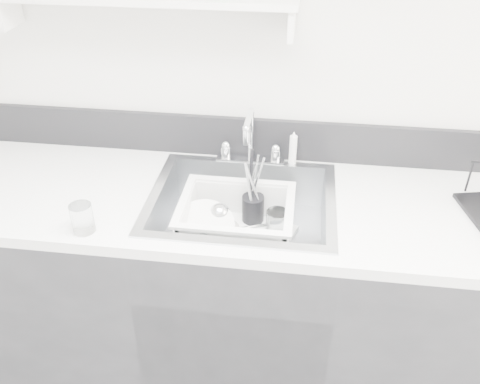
# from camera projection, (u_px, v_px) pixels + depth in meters

# --- Properties ---
(room_shell) EXTENTS (3.50, 3.00, 2.60)m
(room_shell) POSITION_uv_depth(u_px,v_px,m) (164.00, 60.00, 0.66)
(room_shell) COLOR silver
(room_shell) RESTS_ON ground
(counter_run) EXTENTS (3.20, 0.62, 0.92)m
(counter_run) POSITION_uv_depth(u_px,v_px,m) (242.00, 295.00, 2.00)
(counter_run) COLOR #252528
(counter_run) RESTS_ON ground
(backsplash) EXTENTS (3.20, 0.02, 0.16)m
(backsplash) POSITION_uv_depth(u_px,v_px,m) (252.00, 138.00, 1.95)
(backsplash) COLOR black
(backsplash) RESTS_ON counter_run
(sink) EXTENTS (0.64, 0.52, 0.20)m
(sink) POSITION_uv_depth(u_px,v_px,m) (242.00, 219.00, 1.80)
(sink) COLOR silver
(sink) RESTS_ON counter_run
(faucet) EXTENTS (0.26, 0.18, 0.23)m
(faucet) POSITION_uv_depth(u_px,v_px,m) (250.00, 149.00, 1.91)
(faucet) COLOR silver
(faucet) RESTS_ON counter_run
(side_sprayer) EXTENTS (0.03, 0.03, 0.14)m
(side_sprayer) POSITION_uv_depth(u_px,v_px,m) (293.00, 148.00, 1.90)
(side_sprayer) COLOR white
(side_sprayer) RESTS_ON counter_run
(wall_shelf) EXTENTS (1.00, 0.16, 0.12)m
(wall_shelf) POSITION_uv_depth(u_px,v_px,m) (144.00, 0.00, 1.65)
(wall_shelf) COLOR silver
(wall_shelf) RESTS_ON room_shell
(wash_tub) EXTENTS (0.48, 0.43, 0.15)m
(wash_tub) POSITION_uv_depth(u_px,v_px,m) (236.00, 221.00, 1.79)
(wash_tub) COLOR white
(wash_tub) RESTS_ON sink
(plate_stack) EXTENTS (0.27, 0.26, 0.10)m
(plate_stack) POSITION_uv_depth(u_px,v_px,m) (207.00, 233.00, 1.79)
(plate_stack) COLOR white
(plate_stack) RESTS_ON wash_tub
(utensil_cup) EXTENTS (0.08, 0.08, 0.27)m
(utensil_cup) POSITION_uv_depth(u_px,v_px,m) (253.00, 206.00, 1.87)
(utensil_cup) COLOR black
(utensil_cup) RESTS_ON wash_tub
(ladle) EXTENTS (0.27, 0.31, 0.09)m
(ladle) POSITION_uv_depth(u_px,v_px,m) (230.00, 230.00, 1.78)
(ladle) COLOR silver
(ladle) RESTS_ON wash_tub
(tumbler_in_tub) EXTENTS (0.09, 0.09, 0.11)m
(tumbler_in_tub) POSITION_uv_depth(u_px,v_px,m) (277.00, 225.00, 1.78)
(tumbler_in_tub) COLOR white
(tumbler_in_tub) RESTS_ON wash_tub
(tumbler_counter) EXTENTS (0.08, 0.08, 0.10)m
(tumbler_counter) POSITION_uv_depth(u_px,v_px,m) (82.00, 218.00, 1.57)
(tumbler_counter) COLOR white
(tumbler_counter) RESTS_ON counter_run
(bowl_small) EXTENTS (0.12, 0.12, 0.03)m
(bowl_small) POSITION_uv_depth(u_px,v_px,m) (264.00, 249.00, 1.73)
(bowl_small) COLOR white
(bowl_small) RESTS_ON wash_tub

